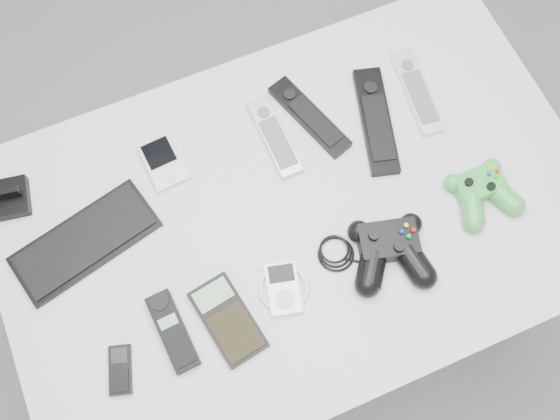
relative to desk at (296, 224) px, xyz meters
name	(u,v)px	position (x,y,z in m)	size (l,w,h in m)	color
floor	(288,273)	(0.03, 0.09, -0.72)	(3.50, 3.50, 0.00)	slate
desk	(296,224)	(0.00, 0.00, 0.00)	(1.18, 0.76, 0.79)	#AFAFB2
pda_keyboard	(85,241)	(-0.40, 0.10, 0.08)	(0.28, 0.12, 0.02)	black
dock_bracket	(3,197)	(-0.52, 0.25, 0.09)	(0.09, 0.08, 0.05)	black
pda	(163,163)	(-0.21, 0.20, 0.08)	(0.07, 0.11, 0.02)	#B1B1B8
remote_silver_a	(274,136)	(0.02, 0.17, 0.08)	(0.05, 0.19, 0.02)	#B1B1B8
remote_black_a	(309,116)	(0.11, 0.18, 0.08)	(0.05, 0.21, 0.02)	black
remote_black_b	(376,120)	(0.23, 0.12, 0.08)	(0.06, 0.24, 0.02)	black
remote_silver_b	(417,91)	(0.34, 0.15, 0.08)	(0.05, 0.20, 0.02)	silver
mobile_phone	(120,370)	(-0.41, -0.15, 0.08)	(0.04, 0.09, 0.01)	black
cordless_handset	(173,331)	(-0.30, -0.13, 0.08)	(0.05, 0.15, 0.02)	black
calculator	(228,320)	(-0.20, -0.15, 0.08)	(0.08, 0.16, 0.02)	black
mp3_player	(283,289)	(-0.09, -0.13, 0.08)	(0.09, 0.10, 0.02)	white
controller_black	(390,249)	(0.13, -0.15, 0.10)	(0.27, 0.17, 0.05)	black
controller_green	(482,190)	(0.35, -0.11, 0.09)	(0.13, 0.14, 0.04)	#238131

